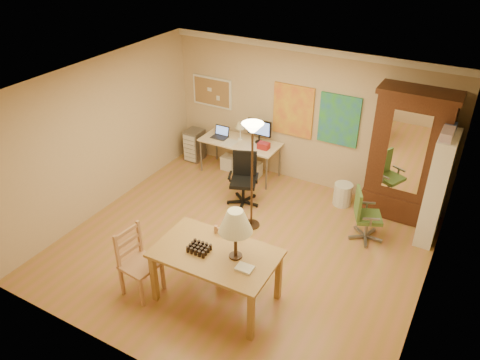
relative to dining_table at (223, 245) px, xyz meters
The scene contains 16 objects.
floor 1.53m from the dining_table, 107.74° to the left, with size 5.50×5.50×0.00m, color #A47A3A.
crown_molding 3.96m from the dining_table, 95.69° to the left, with size 5.50×0.08×0.12m, color white.
corkboard 4.35m from the dining_table, 123.88° to the left, with size 0.90×0.04×0.62m, color #996B48.
art_panel_left 3.66m from the dining_table, 99.60° to the left, with size 0.80×0.04×1.00m, color yellow.
art_panel_right 3.63m from the dining_table, 85.31° to the left, with size 0.75×0.04×0.95m, color teal.
dining_table is the anchor object (origin of this frame).
ladder_chair_back 0.78m from the dining_table, 108.08° to the left, with size 0.52×0.50×0.94m.
ladder_chair_left 1.30m from the dining_table, 159.71° to the right, with size 0.51×0.53×1.03m.
torchiere_lamp 1.90m from the dining_table, 105.87° to the left, with size 0.35×0.35×1.92m.
computer_desk 3.65m from the dining_table, 115.03° to the left, with size 1.60×0.70×1.21m.
office_chair_black 2.61m from the dining_table, 112.65° to the left, with size 0.61×0.61×0.99m.
office_chair_green 2.78m from the dining_table, 61.06° to the left, with size 0.57×0.57×0.93m.
drawer_cart 4.34m from the dining_table, 129.45° to the left, with size 0.34×0.40×0.67m.
armoire 3.72m from the dining_table, 64.36° to the left, with size 1.27×0.60×2.33m.
bookshelf 3.65m from the dining_table, 53.04° to the left, with size 0.28×0.74×1.86m.
wastebin 3.32m from the dining_table, 78.38° to the left, with size 0.34×0.34×0.42m, color silver.
Camera 1 is at (2.91, -5.19, 4.82)m, focal length 35.00 mm.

